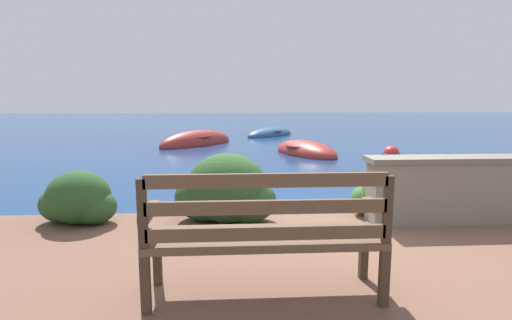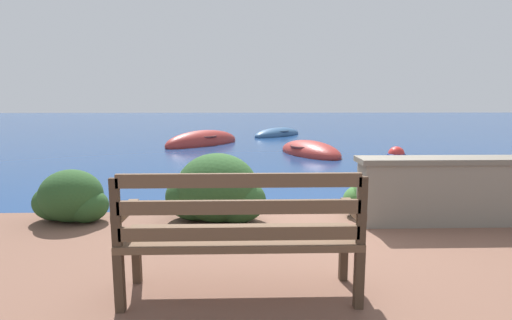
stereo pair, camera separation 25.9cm
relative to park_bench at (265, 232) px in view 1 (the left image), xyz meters
name	(u,v)px [view 1 (the left image)]	position (x,y,z in m)	size (l,w,h in m)	color
ground_plane	(317,227)	(0.85, 2.19, -0.71)	(80.00, 80.00, 0.00)	navy
park_bench	(265,232)	(0.00, 0.00, 0.00)	(1.66, 0.48, 0.93)	#433123
stone_wall	(446,189)	(2.20, 1.64, -0.11)	(1.84, 0.39, 0.75)	gray
hedge_clump_far_left	(78,200)	(-1.96, 1.84, -0.23)	(0.88, 0.63, 0.60)	#284C23
hedge_clump_left	(226,192)	(-0.30, 1.80, -0.15)	(1.15, 0.83, 0.78)	#284C23
hedge_clump_centre	(385,197)	(1.60, 1.91, -0.25)	(0.79, 0.57, 0.54)	#38662D
rowboat_nearest	(306,152)	(1.94, 8.82, -0.64)	(2.08, 2.87, 0.69)	#9E2D28
rowboat_mid	(197,143)	(-1.44, 11.31, -0.63)	(2.86, 3.10, 0.88)	#9E2D28
rowboat_far	(270,134)	(1.46, 14.60, -0.65)	(2.62, 2.70, 0.61)	#2D517A
mooring_buoy	(391,154)	(4.21, 8.12, -0.63)	(0.50, 0.50, 0.45)	red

